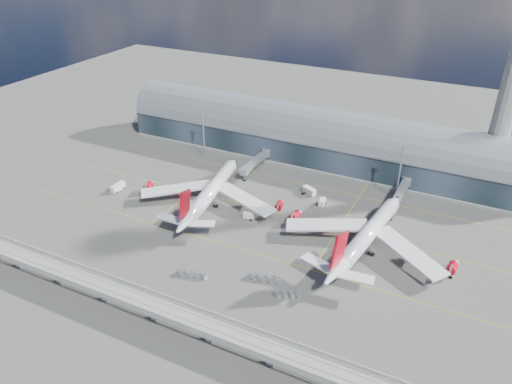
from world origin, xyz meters
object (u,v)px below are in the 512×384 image
at_px(service_truck_2, 192,204).
at_px(cargo_train_2, 288,295).
at_px(floodlight_mast_left, 204,133).
at_px(service_truck_5, 309,191).
at_px(cargo_train_0, 265,278).
at_px(service_truck_0, 118,187).
at_px(service_truck_3, 447,271).
at_px(airliner_right, 366,237).
at_px(service_truck_4, 322,202).
at_px(cargo_train_1, 192,274).
at_px(floodlight_mast_right, 400,172).
at_px(service_truck_1, 249,216).
at_px(airliner_left, 210,193).

distance_m(service_truck_2, cargo_train_2, 70.17).
xyz_separation_m(floodlight_mast_left, service_truck_5, (63.80, -13.29, -11.97)).
bearing_deg(cargo_train_0, service_truck_0, 82.64).
bearing_deg(service_truck_3, cargo_train_2, -96.89).
bearing_deg(airliner_right, service_truck_5, 145.15).
distance_m(cargo_train_0, cargo_train_2, 11.21).
distance_m(airliner_right, service_truck_4, 35.61).
distance_m(service_truck_4, service_truck_5, 10.99).
relative_size(service_truck_3, cargo_train_1, 0.51).
xyz_separation_m(floodlight_mast_left, airliner_right, (98.41, -44.05, -7.94)).
xyz_separation_m(floodlight_mast_right, service_truck_2, (-77.53, -46.58, -12.27)).
height_order(service_truck_1, service_truck_5, service_truck_5).
relative_size(service_truck_1, service_truck_4, 0.98).
relative_size(service_truck_4, cargo_train_1, 0.45).
height_order(service_truck_2, cargo_train_2, service_truck_2).
bearing_deg(airliner_left, service_truck_3, -12.48).
bearing_deg(service_truck_3, airliner_right, -138.97).
height_order(service_truck_1, service_truck_3, service_truck_3).
xyz_separation_m(floodlight_mast_left, service_truck_2, (22.47, -46.58, -12.27)).
distance_m(airliner_right, service_truck_5, 46.48).
distance_m(service_truck_4, cargo_train_0, 57.71).
distance_m(floodlight_mast_left, service_truck_2, 53.15).
bearing_deg(cargo_train_2, service_truck_0, 96.69).
bearing_deg(service_truck_2, service_truck_3, -112.50).
bearing_deg(service_truck_3, service_truck_2, -135.23).
bearing_deg(service_truck_2, airliner_right, -111.04).
bearing_deg(cargo_train_2, service_truck_5, 40.49).
height_order(service_truck_4, cargo_train_2, service_truck_4).
bearing_deg(cargo_train_0, service_truck_2, 68.48).
distance_m(floodlight_mast_right, service_truck_2, 91.28).
relative_size(airliner_right, service_truck_1, 13.98).
distance_m(floodlight_mast_right, service_truck_3, 55.09).
height_order(airliner_left, cargo_train_2, airliner_left).
distance_m(airliner_right, service_truck_3, 30.08).
bearing_deg(service_truck_2, cargo_train_2, -143.27).
bearing_deg(airliner_right, service_truck_4, 143.98).
height_order(floodlight_mast_right, cargo_train_2, floodlight_mast_right).
bearing_deg(service_truck_1, cargo_train_2, -147.63).
height_order(service_truck_3, service_truck_5, service_truck_5).
bearing_deg(service_truck_2, service_truck_4, -84.98).
xyz_separation_m(cargo_train_1, cargo_train_2, (34.26, 5.21, -0.17)).
height_order(service_truck_1, cargo_train_2, service_truck_1).
relative_size(floodlight_mast_right, service_truck_3, 4.54).
relative_size(service_truck_2, service_truck_3, 1.32).
xyz_separation_m(service_truck_2, cargo_train_1, (26.31, -40.63, -0.40)).
height_order(airliner_right, service_truck_3, airliner_right).
bearing_deg(service_truck_3, service_truck_0, -134.20).
relative_size(service_truck_2, cargo_train_0, 0.63).
bearing_deg(service_truck_2, cargo_train_1, -170.02).
xyz_separation_m(service_truck_0, service_truck_1, (65.09, 5.10, -0.32)).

